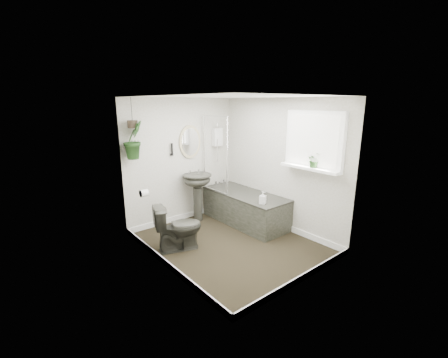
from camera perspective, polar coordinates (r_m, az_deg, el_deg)
floor at (r=4.97m, az=1.12°, el=-12.26°), size 2.30×2.80×0.02m
ceiling at (r=4.44m, az=1.27°, el=15.56°), size 2.30×2.80×0.02m
wall_back at (r=5.69m, az=-8.06°, el=3.42°), size 2.30×0.02×2.30m
wall_front at (r=3.65m, az=15.71°, el=-3.20°), size 2.30×0.02×2.30m
wall_left at (r=3.94m, az=-11.77°, el=-1.67°), size 0.02×2.80×2.30m
wall_right at (r=5.38m, az=10.66°, el=2.67°), size 0.02×2.80×2.30m
skirting at (r=4.94m, az=1.12°, el=-11.64°), size 2.30×2.80×0.10m
bathtub at (r=5.69m, az=4.04°, el=-5.48°), size 0.72×1.72×0.58m
bath_screen at (r=5.59m, az=-1.72°, el=4.71°), size 0.04×0.72×1.40m
shower_box at (r=6.02m, az=-1.28°, el=8.01°), size 0.20×0.10×0.35m
oval_mirror at (r=5.69m, az=-6.45°, el=7.05°), size 0.46×0.03×0.62m
wall_sconce at (r=5.50m, az=-9.87°, el=5.61°), size 0.04×0.04×0.22m
toilet_roll_holder at (r=4.64m, az=-14.99°, el=-2.62°), size 0.11×0.11×0.11m
window_recess at (r=4.82m, az=16.77°, el=7.01°), size 0.08×1.00×0.90m
window_sill at (r=4.84m, az=15.95°, el=2.03°), size 0.18×1.00×0.04m
window_blinds at (r=4.79m, az=16.47°, el=6.98°), size 0.01×0.86×0.76m
toilet at (r=4.70m, az=-8.71°, el=-9.05°), size 0.80×0.61×0.72m
pedestal_sink at (r=5.75m, az=-5.01°, el=-3.50°), size 0.63×0.57×0.92m
sill_plant at (r=4.78m, az=16.79°, el=3.49°), size 0.26×0.25×0.23m
hanging_plant at (r=5.04m, az=-16.81°, el=7.16°), size 0.41×0.37×0.62m
soap_bottle at (r=5.01m, az=7.39°, el=-3.56°), size 0.12×0.13×0.21m
hanging_pot at (r=5.02m, az=-17.02°, el=9.96°), size 0.16×0.16×0.12m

